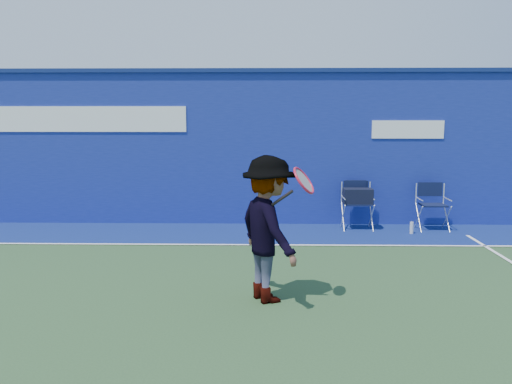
{
  "coord_description": "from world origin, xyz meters",
  "views": [
    {
      "loc": [
        0.86,
        -5.71,
        2.2
      ],
      "look_at": [
        0.68,
        2.6,
        1.0
      ],
      "focal_mm": 38.0,
      "sensor_mm": 36.0,
      "label": 1
    }
  ],
  "objects_px": {
    "directors_chair_left": "(357,209)",
    "directors_chair_right": "(432,215)",
    "tennis_player": "(268,229)",
    "water_bottle": "(412,228)"
  },
  "relations": [
    {
      "from": "directors_chair_left",
      "to": "directors_chair_right",
      "type": "relative_size",
      "value": 1.04
    },
    {
      "from": "directors_chair_right",
      "to": "tennis_player",
      "type": "distance_m",
      "value": 5.13
    },
    {
      "from": "directors_chair_right",
      "to": "water_bottle",
      "type": "distance_m",
      "value": 0.63
    },
    {
      "from": "directors_chair_right",
      "to": "tennis_player",
      "type": "xyz_separation_m",
      "value": [
        -3.14,
        -4.01,
        0.59
      ]
    },
    {
      "from": "directors_chair_right",
      "to": "directors_chair_left",
      "type": "bearing_deg",
      "value": 178.65
    },
    {
      "from": "water_bottle",
      "to": "directors_chair_left",
      "type": "bearing_deg",
      "value": 156.71
    },
    {
      "from": "directors_chair_left",
      "to": "tennis_player",
      "type": "distance_m",
      "value": 4.42
    },
    {
      "from": "directors_chair_right",
      "to": "water_bottle",
      "type": "xyz_separation_m",
      "value": [
        -0.49,
        -0.37,
        -0.17
      ]
    },
    {
      "from": "directors_chair_left",
      "to": "tennis_player",
      "type": "xyz_separation_m",
      "value": [
        -1.71,
        -4.05,
        0.47
      ]
    },
    {
      "from": "directors_chair_left",
      "to": "water_bottle",
      "type": "distance_m",
      "value": 1.07
    }
  ]
}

